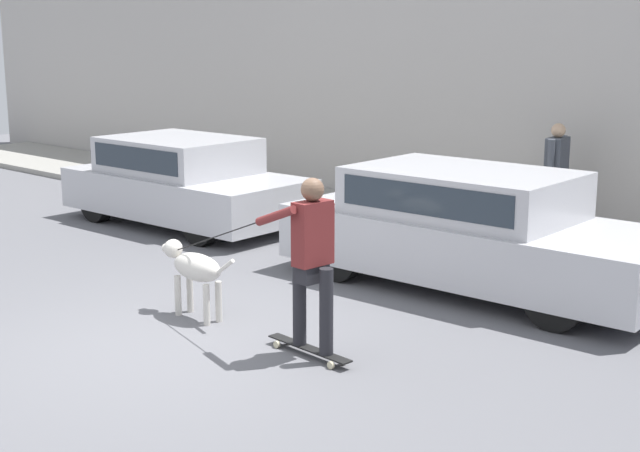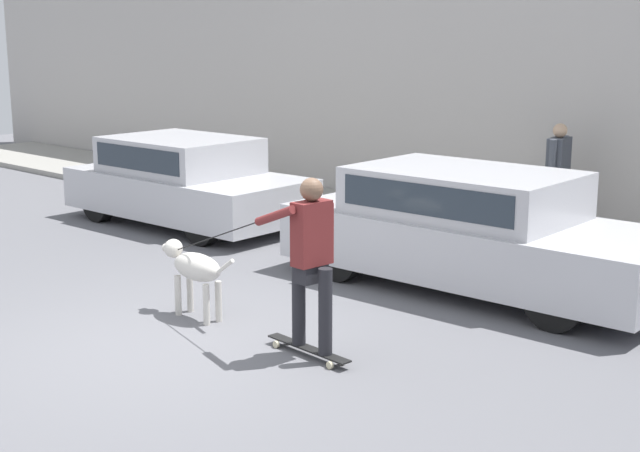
% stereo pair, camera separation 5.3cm
% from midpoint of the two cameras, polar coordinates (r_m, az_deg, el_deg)
% --- Properties ---
extents(ground_plane, '(36.00, 36.00, 0.00)m').
position_cam_midpoint_polar(ground_plane, '(8.69, -9.65, -7.65)').
color(ground_plane, slate).
extents(back_wall, '(32.00, 0.30, 3.90)m').
position_cam_midpoint_polar(back_wall, '(13.91, 14.57, 7.84)').
color(back_wall, '#B2ADA8').
rests_on(back_wall, ground_plane).
extents(sidewalk_curb, '(30.00, 2.45, 0.11)m').
position_cam_midpoint_polar(sidewalk_curb, '(12.98, 11.22, -0.78)').
color(sidewalk_curb, gray).
rests_on(sidewalk_curb, ground_plane).
extents(parked_car_0, '(4.02, 1.96, 1.35)m').
position_cam_midpoint_polar(parked_car_0, '(14.00, -8.82, 2.77)').
color(parked_car_0, black).
rests_on(parked_car_0, ground_plane).
extents(parked_car_1, '(4.60, 1.96, 1.39)m').
position_cam_midpoint_polar(parked_car_1, '(10.50, 9.54, -0.30)').
color(parked_car_1, black).
rests_on(parked_car_1, ground_plane).
extents(dog, '(1.14, 0.31, 0.79)m').
position_cam_midpoint_polar(dog, '(9.38, -8.21, -2.70)').
color(dog, beige).
rests_on(dog, ground_plane).
extents(skateboarder, '(2.55, 0.52, 1.68)m').
position_cam_midpoint_polar(skateboarder, '(8.03, -0.74, -1.93)').
color(skateboarder, beige).
rests_on(skateboarder, ground_plane).
extents(pedestrian_with_bag, '(0.30, 0.74, 1.58)m').
position_cam_midpoint_polar(pedestrian_with_bag, '(13.08, 14.77, 3.26)').
color(pedestrian_with_bag, '#3D4760').
rests_on(pedestrian_with_bag, sidewalk_curb).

